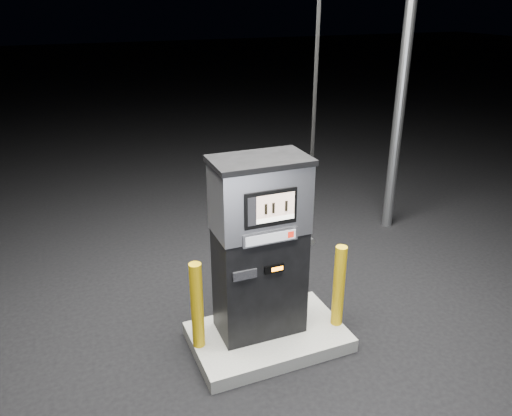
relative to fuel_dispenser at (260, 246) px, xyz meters
name	(u,v)px	position (x,y,z in m)	size (l,w,h in m)	color
ground	(268,342)	(0.05, -0.10, -1.12)	(80.00, 80.00, 0.00)	black
pump_island	(268,337)	(0.05, -0.10, -1.05)	(1.60, 1.00, 0.15)	slate
fuel_dispenser	(260,246)	(0.00, 0.00, 0.00)	(1.04, 0.58, 3.93)	black
bollard_left	(197,306)	(-0.69, -0.03, -0.50)	(0.12, 0.12, 0.94)	#CDA00B
bollard_right	(339,286)	(0.79, -0.25, -0.51)	(0.12, 0.12, 0.93)	#CDA00B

